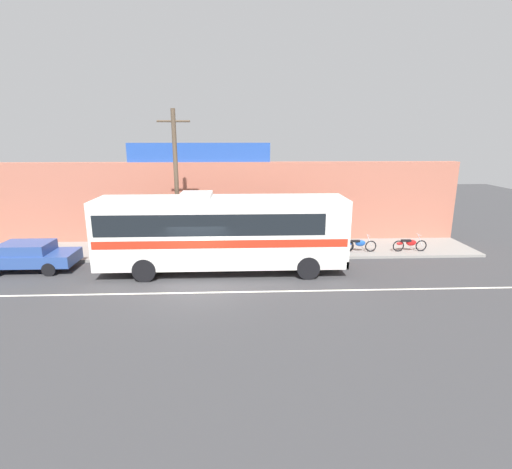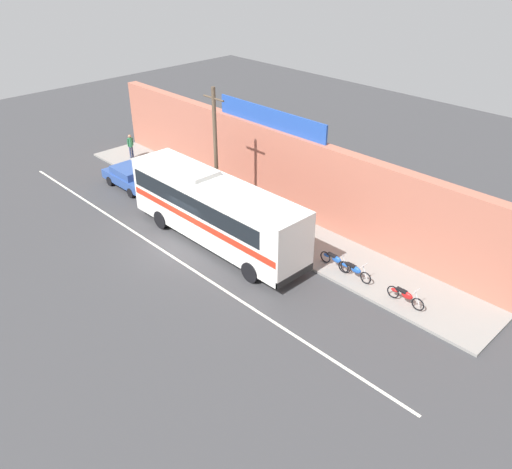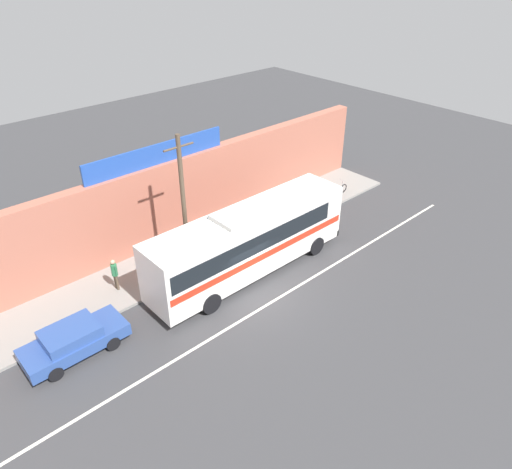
% 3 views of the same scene
% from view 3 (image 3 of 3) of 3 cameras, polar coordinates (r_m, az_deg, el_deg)
% --- Properties ---
extents(ground_plane, '(70.00, 70.00, 0.00)m').
position_cam_3_polar(ground_plane, '(23.79, 0.17, -7.35)').
color(ground_plane, '#3A3A3D').
extents(sidewalk_slab, '(30.00, 3.60, 0.14)m').
position_cam_3_polar(sidewalk_slab, '(27.06, -7.27, -2.01)').
color(sidewalk_slab, gray).
rests_on(sidewalk_slab, ground_plane).
extents(storefront_facade, '(30.00, 0.70, 4.80)m').
position_cam_3_polar(storefront_facade, '(27.46, -10.23, 3.90)').
color(storefront_facade, '#B26651').
rests_on(storefront_facade, ground_plane).
extents(storefront_billboard, '(8.32, 0.12, 1.10)m').
position_cam_3_polar(storefront_billboard, '(26.02, -11.70, 9.32)').
color(storefront_billboard, '#234CAD').
rests_on(storefront_billboard, storefront_facade).
extents(road_center_stripe, '(30.00, 0.14, 0.01)m').
position_cam_3_polar(road_center_stripe, '(23.33, 1.50, -8.26)').
color(road_center_stripe, silver).
rests_on(road_center_stripe, ground_plane).
extents(intercity_bus, '(11.45, 2.63, 3.78)m').
position_cam_3_polar(intercity_bus, '(24.18, -0.97, -0.58)').
color(intercity_bus, white).
rests_on(intercity_bus, ground_plane).
extents(parked_car, '(4.30, 1.89, 1.37)m').
position_cam_3_polar(parked_car, '(21.85, -20.85, -11.62)').
color(parked_car, '#2D4C93').
rests_on(parked_car, ground_plane).
extents(utility_pole, '(1.60, 0.22, 7.44)m').
position_cam_3_polar(utility_pole, '(23.51, -8.59, 3.46)').
color(utility_pole, brown).
rests_on(utility_pole, sidewalk_slab).
extents(motorcycle_green, '(1.89, 0.56, 0.94)m').
position_cam_3_polar(motorcycle_green, '(32.91, 9.66, 5.27)').
color(motorcycle_green, black).
rests_on(motorcycle_green, sidewalk_slab).
extents(motorcycle_black, '(1.93, 0.56, 0.94)m').
position_cam_3_polar(motorcycle_black, '(30.97, 6.31, 3.77)').
color(motorcycle_black, black).
rests_on(motorcycle_black, sidewalk_slab).
extents(motorcycle_purple, '(1.89, 0.56, 0.94)m').
position_cam_3_polar(motorcycle_purple, '(30.21, 4.68, 3.10)').
color(motorcycle_purple, black).
rests_on(motorcycle_purple, sidewalk_slab).
extents(pedestrian_by_curb, '(0.30, 0.48, 1.73)m').
position_cam_3_polar(pedestrian_by_curb, '(24.42, -16.47, -4.31)').
color(pedestrian_by_curb, brown).
rests_on(pedestrian_by_curb, sidewalk_slab).
extents(pedestrian_near_shop, '(0.30, 0.48, 1.58)m').
position_cam_3_polar(pedestrian_near_shop, '(26.48, -6.66, -0.28)').
color(pedestrian_near_shop, brown).
rests_on(pedestrian_near_shop, sidewalk_slab).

